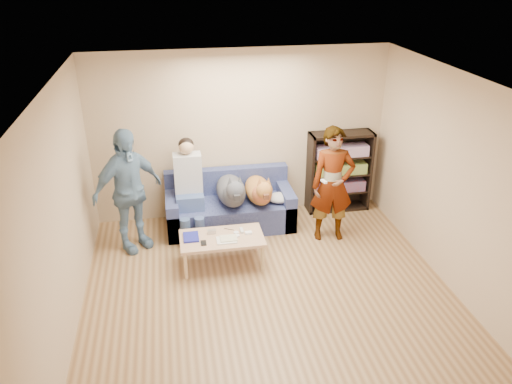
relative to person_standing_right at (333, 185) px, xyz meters
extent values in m
plane|color=brown|center=(-1.15, -1.46, -0.84)|extent=(5.00, 5.00, 0.00)
plane|color=white|center=(-1.15, -1.46, 1.76)|extent=(5.00, 5.00, 0.00)
plane|color=tan|center=(-1.15, 1.04, 0.46)|extent=(4.50, 0.00, 4.50)
plane|color=tan|center=(-3.40, -1.46, 0.46)|extent=(0.00, 5.00, 5.00)
plane|color=tan|center=(1.10, -1.46, 0.46)|extent=(0.00, 5.00, 5.00)
ellipsoid|color=#A5A5A9|center=(-0.66, 0.43, -0.36)|extent=(0.36, 0.30, 0.12)
imported|color=gray|center=(0.00, 0.00, 0.00)|extent=(0.65, 0.46, 1.69)
imported|color=#6785A6|center=(-2.83, 0.22, 0.04)|extent=(1.10, 0.93, 1.77)
cube|color=white|center=(-0.20, -0.20, 0.16)|extent=(0.07, 0.12, 0.03)
cube|color=navy|center=(-2.04, -0.39, -0.41)|extent=(0.20, 0.26, 0.03)
cube|color=silver|center=(-1.59, -0.54, -0.42)|extent=(0.26, 0.20, 0.02)
cube|color=beige|center=(-1.56, -0.52, -0.40)|extent=(0.22, 0.17, 0.01)
cube|color=#ACADB1|center=(-1.76, -0.32, -0.40)|extent=(0.11, 0.06, 0.05)
cube|color=silver|center=(-1.36, -0.34, -0.41)|extent=(0.04, 0.13, 0.03)
cube|color=white|center=(-1.28, -0.42, -0.41)|extent=(0.09, 0.06, 0.03)
cylinder|color=white|center=(-1.44, -0.46, -0.41)|extent=(0.07, 0.07, 0.02)
cylinder|color=white|center=(-1.44, -0.38, -0.41)|extent=(0.07, 0.07, 0.02)
cylinder|color=orange|center=(-1.66, -0.60, -0.42)|extent=(0.13, 0.06, 0.01)
cylinder|color=black|center=(-1.52, -0.26, -0.42)|extent=(0.13, 0.08, 0.01)
cube|color=black|center=(-1.89, -0.56, -0.42)|extent=(0.07, 0.12, 0.02)
cube|color=#515B93|center=(-1.40, 0.59, -0.63)|extent=(1.90, 0.85, 0.42)
cube|color=#515B93|center=(-1.40, 0.93, -0.22)|extent=(1.90, 0.18, 0.40)
cube|color=#515B93|center=(-2.26, 0.59, -0.55)|extent=(0.18, 0.85, 0.58)
cube|color=#515B93|center=(-0.54, 0.59, -0.55)|extent=(0.18, 0.85, 0.58)
cube|color=#46549A|center=(-1.99, 0.51, -0.31)|extent=(0.40, 0.38, 0.22)
cylinder|color=#3D5C86|center=(-2.09, 0.09, -0.63)|extent=(0.14, 0.14, 0.47)
cylinder|color=#3B5482|center=(-1.89, 0.09, -0.63)|extent=(0.14, 0.14, 0.47)
cube|color=silver|center=(-1.99, 0.61, 0.08)|extent=(0.40, 0.24, 0.58)
sphere|color=tan|center=(-1.99, 0.61, 0.48)|extent=(0.21, 0.21, 0.21)
ellipsoid|color=black|center=(-1.99, 0.64, 0.51)|extent=(0.22, 0.22, 0.19)
ellipsoid|color=#46474F|center=(-1.38, 0.58, -0.24)|extent=(0.43, 0.89, 0.37)
sphere|color=#474950|center=(-1.38, 0.25, -0.15)|extent=(0.32, 0.32, 0.32)
sphere|color=#484B51|center=(-1.38, 0.08, 0.00)|extent=(0.26, 0.26, 0.26)
cube|color=black|center=(-1.38, -0.05, -0.04)|extent=(0.08, 0.12, 0.07)
cone|color=#45484E|center=(-1.45, 0.10, 0.13)|extent=(0.08, 0.08, 0.12)
cone|color=#484951|center=(-1.31, 0.10, 0.13)|extent=(0.08, 0.08, 0.12)
cylinder|color=#4B4C55|center=(-1.38, 1.00, -0.28)|extent=(0.05, 0.29, 0.17)
ellipsoid|color=#B48037|center=(-0.97, 0.55, -0.26)|extent=(0.39, 0.80, 0.34)
sphere|color=#C6683C|center=(-0.97, 0.25, -0.18)|extent=(0.29, 0.29, 0.29)
sphere|color=#C0743A|center=(-0.97, 0.09, -0.04)|extent=(0.23, 0.23, 0.23)
cube|color=#502C1B|center=(-0.97, -0.02, -0.08)|extent=(0.07, 0.11, 0.07)
cone|color=#AF6235|center=(-1.03, 0.11, 0.08)|extent=(0.07, 0.07, 0.11)
cone|color=#C5783C|center=(-0.90, 0.11, 0.08)|extent=(0.07, 0.07, 0.11)
cylinder|color=#C3733B|center=(-0.97, 0.94, -0.29)|extent=(0.04, 0.26, 0.15)
cube|color=tan|center=(-1.64, -0.44, -0.44)|extent=(1.10, 0.60, 0.04)
cylinder|color=#D9BE85|center=(-2.14, -0.69, -0.65)|extent=(0.05, 0.05, 0.38)
cylinder|color=tan|center=(-1.14, -0.69, -0.65)|extent=(0.05, 0.05, 0.38)
cylinder|color=#CEBB7F|center=(-2.14, -0.19, -0.65)|extent=(0.05, 0.05, 0.38)
cylinder|color=tan|center=(-1.14, -0.19, -0.65)|extent=(0.05, 0.05, 0.38)
cube|color=black|center=(-0.08, 0.86, -0.19)|extent=(0.04, 0.34, 1.30)
cube|color=black|center=(0.88, 0.86, -0.19)|extent=(0.04, 0.34, 1.30)
cube|color=black|center=(0.40, 0.86, 0.44)|extent=(1.00, 0.34, 0.04)
cube|color=black|center=(0.40, 0.86, -0.82)|extent=(1.00, 0.34, 0.04)
cube|color=black|center=(0.40, 1.02, -0.19)|extent=(1.00, 0.02, 1.30)
cube|color=black|center=(0.40, 0.86, -0.52)|extent=(0.94, 0.32, 0.03)
cube|color=black|center=(0.40, 0.86, -0.22)|extent=(0.94, 0.32, 0.02)
cube|color=black|center=(0.40, 0.86, 0.08)|extent=(0.94, 0.32, 0.02)
cube|color=#B23333|center=(0.40, 0.84, -0.43)|extent=(0.84, 0.24, 0.17)
cube|color=gold|center=(0.40, 0.84, -0.13)|extent=(0.84, 0.24, 0.17)
cube|color=#994C99|center=(0.40, 0.84, 0.17)|extent=(0.84, 0.24, 0.17)
camera|label=1|loc=(-2.21, -6.09, 2.94)|focal=35.00mm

